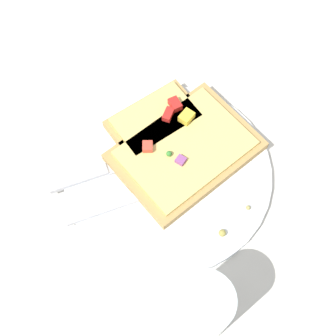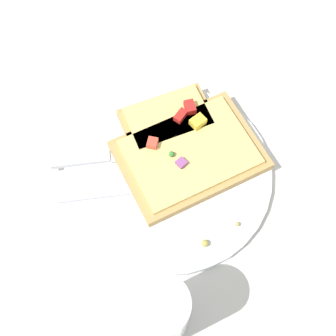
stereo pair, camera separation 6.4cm
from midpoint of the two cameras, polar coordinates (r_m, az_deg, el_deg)
The scene contains 8 objects.
ground_plane at distance 0.66m, azimuth 2.76°, elevation -1.12°, with size 4.00×4.00×0.00m, color beige.
plate at distance 0.65m, azimuth 2.78°, elevation -0.90°, with size 0.29×0.29×0.01m.
fork at distance 0.63m, azimuth 0.54°, elevation -2.72°, with size 0.19×0.15×0.01m.
knife at distance 0.66m, azimuth -3.58°, elevation 1.22°, with size 0.19×0.14×0.01m.
pizza_slice_main at distance 0.65m, azimuth 5.43°, elevation 1.40°, with size 0.22×0.19×0.03m.
pizza_slice_corner at distance 0.68m, azimuth 2.74°, elevation 5.67°, with size 0.15×0.12×0.03m.
crumb_scatter at distance 0.62m, azimuth 7.66°, elevation -7.98°, with size 0.06×0.14×0.01m.
drinking_glass at distance 0.54m, azimuth 2.62°, elevation -17.65°, with size 0.06×0.06×0.12m.
Camera 2 is at (0.19, 0.20, 0.60)m, focal length 50.00 mm.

